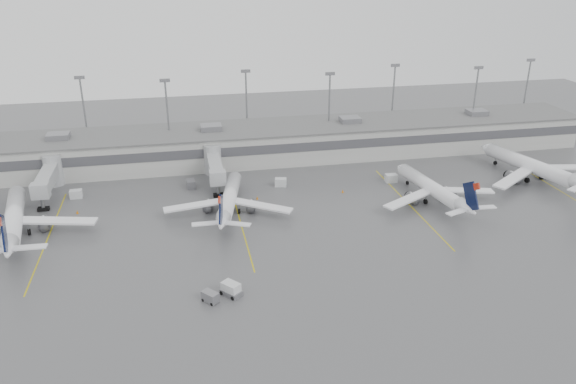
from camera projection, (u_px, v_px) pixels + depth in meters
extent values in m
plane|color=#4C4D4F|center=(366.00, 274.00, 90.16)|extent=(260.00, 260.00, 0.00)
cube|color=#ABABA6|center=(292.00, 141.00, 140.89)|extent=(150.00, 16.00, 8.00)
cube|color=#47474C|center=(299.00, 148.00, 133.24)|extent=(150.00, 0.15, 2.20)
cube|color=#606060|center=(292.00, 126.00, 139.31)|extent=(152.00, 17.00, 0.30)
cube|color=slate|center=(58.00, 136.00, 128.91)|extent=(5.00, 4.00, 1.30)
cube|color=slate|center=(477.00, 112.00, 148.19)|extent=(5.00, 4.00, 1.30)
cylinder|color=gray|center=(85.00, 119.00, 137.93)|extent=(0.44, 0.44, 20.00)
cube|color=slate|center=(79.00, 77.00, 133.94)|extent=(2.40, 0.50, 0.80)
cylinder|color=gray|center=(168.00, 123.00, 134.84)|extent=(0.44, 0.44, 20.00)
cube|color=slate|center=(165.00, 80.00, 130.85)|extent=(2.40, 0.50, 0.80)
cylinder|color=gray|center=(247.00, 111.00, 145.27)|extent=(0.44, 0.44, 20.00)
cube|color=slate|center=(246.00, 71.00, 141.28)|extent=(2.40, 0.50, 0.80)
cylinder|color=gray|center=(329.00, 114.00, 142.18)|extent=(0.44, 0.44, 20.00)
cube|color=slate|center=(330.00, 74.00, 138.19)|extent=(2.40, 0.50, 0.80)
cylinder|color=gray|center=(393.00, 103.00, 152.62)|extent=(0.44, 0.44, 20.00)
cube|color=slate|center=(395.00, 65.00, 148.63)|extent=(2.40, 0.50, 0.80)
cylinder|color=gray|center=(474.00, 106.00, 149.53)|extent=(0.44, 0.44, 20.00)
cube|color=slate|center=(479.00, 68.00, 145.54)|extent=(2.40, 0.50, 0.80)
cylinder|color=gray|center=(525.00, 96.00, 159.96)|extent=(0.44, 0.44, 20.00)
cube|color=slate|center=(531.00, 60.00, 155.97)|extent=(2.40, 0.50, 0.80)
cylinder|color=#939598|center=(53.00, 170.00, 123.68)|extent=(4.00, 4.00, 7.00)
cube|color=#939598|center=(47.00, 177.00, 117.51)|extent=(2.80, 13.00, 2.60)
cube|color=#939598|center=(40.00, 191.00, 110.75)|extent=(3.40, 2.40, 3.00)
cylinder|color=gray|center=(43.00, 204.00, 111.88)|extent=(0.70, 0.70, 2.80)
cube|color=black|center=(44.00, 209.00, 112.29)|extent=(2.20, 1.20, 0.70)
cylinder|color=#939598|center=(213.00, 159.00, 130.11)|extent=(4.00, 4.00, 7.00)
cube|color=#939598|center=(215.00, 166.00, 123.94)|extent=(2.80, 13.00, 2.60)
cube|color=#939598|center=(218.00, 178.00, 117.17)|extent=(3.40, 2.40, 3.00)
cylinder|color=gray|center=(218.00, 191.00, 118.31)|extent=(0.70, 0.70, 2.80)
cube|color=black|center=(219.00, 195.00, 118.72)|extent=(2.20, 1.20, 0.70)
cube|color=#C6B30B|center=(49.00, 236.00, 102.16)|extent=(0.25, 40.00, 0.01)
cube|color=#C6B30B|center=(240.00, 220.00, 108.58)|extent=(0.25, 40.00, 0.01)
cube|color=#C6B30B|center=(409.00, 205.00, 115.01)|extent=(0.25, 40.00, 0.01)
cube|color=#C6B30B|center=(561.00, 191.00, 121.44)|extent=(0.25, 40.00, 0.01)
cylinder|color=white|center=(14.00, 216.00, 102.54)|extent=(7.05, 23.52, 3.18)
cone|color=white|center=(18.00, 190.00, 113.81)|extent=(3.63, 3.46, 3.18)
cone|color=white|center=(8.00, 249.00, 90.28)|extent=(4.02, 5.76, 3.18)
cube|color=white|center=(58.00, 221.00, 102.79)|extent=(14.03, 4.72, 0.37)
cube|color=black|center=(4.00, 234.00, 88.62)|extent=(1.32, 5.94, 6.93)
cube|color=#AB200D|center=(0.00, 222.00, 86.36)|extent=(0.67, 2.17, 2.01)
cylinder|color=black|center=(19.00, 209.00, 111.78)|extent=(0.53, 1.00, 0.95)
cylinder|color=black|center=(2.00, 236.00, 100.99)|extent=(0.67, 1.23, 1.17)
cylinder|color=black|center=(29.00, 232.00, 102.48)|extent=(0.67, 1.23, 1.17)
cylinder|color=white|center=(230.00, 197.00, 111.81)|extent=(7.15, 20.78, 2.82)
cone|color=white|center=(236.00, 175.00, 122.52)|extent=(3.31, 3.17, 2.82)
cone|color=white|center=(222.00, 223.00, 100.17)|extent=(3.75, 5.19, 2.82)
cube|color=white|center=(195.00, 205.00, 109.76)|extent=(12.39, 3.64, 0.33)
cube|color=white|center=(262.00, 206.00, 109.60)|extent=(11.77, 8.26, 0.33)
cube|color=black|center=(221.00, 210.00, 98.67)|extent=(1.40, 5.23, 6.14)
cube|color=#AB200D|center=(219.00, 200.00, 96.59)|extent=(0.68, 1.92, 1.78)
cylinder|color=black|center=(234.00, 191.00, 120.52)|extent=(0.50, 0.90, 0.84)
cylinder|color=black|center=(219.00, 211.00, 111.00)|extent=(0.63, 1.10, 1.03)
cylinder|color=black|center=(239.00, 211.00, 110.95)|extent=(0.63, 1.10, 1.03)
cylinder|color=white|center=(430.00, 187.00, 116.59)|extent=(5.86, 20.99, 2.84)
cone|color=white|center=(401.00, 168.00, 126.73)|extent=(3.19, 3.03, 2.84)
cone|color=white|center=(467.00, 209.00, 105.56)|extent=(3.50, 5.09, 2.84)
cube|color=white|center=(408.00, 199.00, 112.52)|extent=(12.10, 7.67, 0.33)
cube|color=white|center=(464.00, 190.00, 116.67)|extent=(12.53, 4.46, 0.33)
cube|color=black|center=(471.00, 196.00, 104.08)|extent=(1.06, 5.31, 6.18)
cube|color=#AB200D|center=(477.00, 186.00, 102.06)|extent=(0.56, 1.93, 1.80)
cylinder|color=black|center=(407.00, 183.00, 124.89)|extent=(0.45, 0.89, 0.85)
cylinder|color=black|center=(426.00, 201.00, 115.24)|extent=(0.57, 1.09, 1.04)
cylinder|color=black|center=(442.00, 199.00, 116.48)|extent=(0.57, 1.09, 1.04)
cylinder|color=white|center=(529.00, 165.00, 127.56)|extent=(9.04, 23.76, 3.23)
cone|color=white|center=(486.00, 148.00, 138.61)|extent=(3.88, 3.73, 3.23)
cube|color=white|center=(514.00, 178.00, 122.36)|extent=(13.32, 9.88, 0.38)
cube|color=white|center=(562.00, 167.00, 128.44)|extent=(14.15, 3.67, 0.38)
cylinder|color=black|center=(495.00, 163.00, 136.66)|extent=(0.61, 1.03, 0.97)
cylinder|color=black|center=(527.00, 180.00, 125.90)|extent=(0.77, 1.27, 1.19)
cylinder|color=black|center=(541.00, 177.00, 127.72)|extent=(0.77, 1.27, 1.19)
cube|color=silver|center=(231.00, 289.00, 84.25)|extent=(3.09, 3.20, 2.06)
cube|color=slate|center=(231.00, 292.00, 84.50)|extent=(3.56, 3.69, 0.80)
cylinder|color=black|center=(221.00, 293.00, 84.51)|extent=(0.61, 0.65, 0.64)
cylinder|color=black|center=(230.00, 288.00, 85.84)|extent=(0.61, 0.65, 0.64)
cylinder|color=black|center=(233.00, 298.00, 83.22)|extent=(0.61, 0.65, 0.64)
cylinder|color=black|center=(241.00, 293.00, 84.55)|extent=(0.61, 0.65, 0.64)
cube|color=slate|center=(210.00, 297.00, 82.65)|extent=(2.75, 2.86, 1.54)
cylinder|color=black|center=(203.00, 300.00, 82.94)|extent=(0.48, 0.51, 0.51)
cylinder|color=black|center=(218.00, 300.00, 82.84)|extent=(0.48, 0.51, 0.51)
cube|color=silver|center=(76.00, 194.00, 117.89)|extent=(2.56, 1.76, 1.77)
cube|color=silver|center=(281.00, 182.00, 123.96)|extent=(2.82, 2.20, 1.77)
cube|color=silver|center=(391.00, 178.00, 126.17)|extent=(2.58, 1.74, 1.82)
cube|color=slate|center=(191.00, 184.00, 123.10)|extent=(1.93, 2.92, 1.76)
cone|color=orange|center=(77.00, 212.00, 110.94)|extent=(0.47, 0.47, 0.74)
cone|color=orange|center=(257.00, 198.00, 117.44)|extent=(0.44, 0.44, 0.70)
cone|color=orange|center=(343.00, 191.00, 120.76)|extent=(0.45, 0.45, 0.71)
cone|color=orange|center=(506.00, 174.00, 129.83)|extent=(0.48, 0.48, 0.76)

